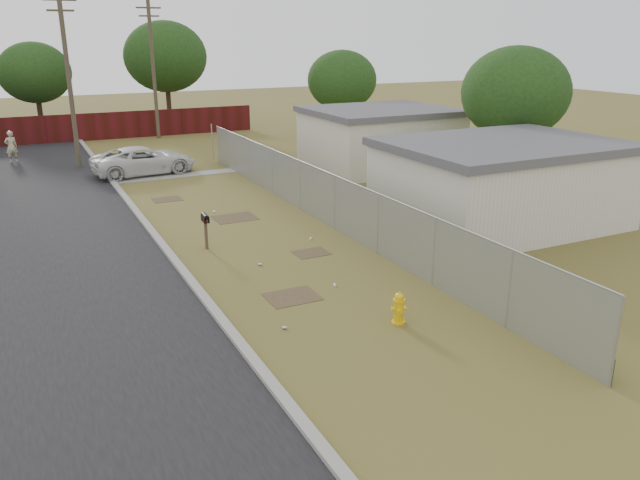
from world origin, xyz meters
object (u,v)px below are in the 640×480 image
fire_hydrant (399,309)px  pickup_truck (144,160)px  pedestrian (11,147)px  mailbox (205,221)px

fire_hydrant → pickup_truck: 20.36m
pedestrian → pickup_truck: bearing=121.1°
fire_hydrant → mailbox: mailbox is taller
fire_hydrant → pedestrian: bearing=106.8°
fire_hydrant → pickup_truck: (-2.10, 20.25, 0.31)m
fire_hydrant → pickup_truck: bearing=95.9°
pickup_truck → fire_hydrant: bearing=179.1°
fire_hydrant → pedestrian: size_ratio=0.48×
mailbox → pickup_truck: pickup_truck is taller
mailbox → pedestrian: size_ratio=0.69×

